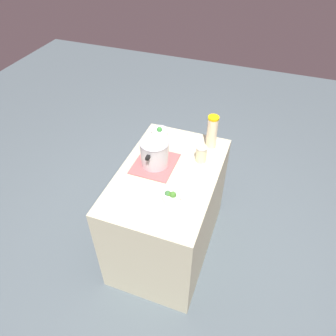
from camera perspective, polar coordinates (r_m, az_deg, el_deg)
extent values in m
plane|color=#49565C|center=(2.98, 0.00, -13.45)|extent=(8.00, 8.00, 0.00)
cube|color=#B5B292|center=(2.63, 0.00, -7.99)|extent=(1.10, 0.71, 0.88)
cube|color=#BD5252|center=(2.38, -2.37, 0.80)|extent=(0.34, 0.30, 0.01)
cylinder|color=#B7B7BC|center=(2.31, -2.44, 2.68)|extent=(0.21, 0.21, 0.19)
torus|color=#99999E|center=(2.25, -2.51, 4.59)|extent=(0.22, 0.22, 0.01)
cube|color=black|center=(2.19, -3.67, 1.87)|extent=(0.04, 0.02, 0.02)
cube|color=black|center=(2.37, -1.37, 5.47)|extent=(0.04, 0.02, 0.02)
cylinder|color=beige|center=(2.50, 7.93, 6.30)|extent=(0.08, 0.08, 0.26)
cylinder|color=#EBB70B|center=(2.42, 8.23, 8.96)|extent=(0.08, 0.08, 0.02)
ellipsoid|color=yellow|center=(2.47, 8.15, 7.78)|extent=(0.04, 0.04, 0.01)
cylinder|color=beige|center=(2.39, 6.00, 2.45)|extent=(0.08, 0.08, 0.12)
cylinder|color=#B2AD99|center=(2.35, 6.11, 3.64)|extent=(0.09, 0.09, 0.01)
cylinder|color=silver|center=(2.11, 0.64, -5.27)|extent=(0.13, 0.13, 0.05)
ellipsoid|color=#386F1E|center=(2.09, 0.24, -4.82)|extent=(0.04, 0.04, 0.04)
ellipsoid|color=#3D7427|center=(2.08, 0.92, -4.89)|extent=(0.05, 0.05, 0.05)
ellipsoid|color=#366834|center=(2.10, -0.05, -4.68)|extent=(0.04, 0.04, 0.05)
cylinder|color=silver|center=(2.66, -1.57, 6.52)|extent=(0.14, 0.14, 0.05)
ellipsoid|color=#2F782F|center=(2.64, -1.55, 6.90)|extent=(0.05, 0.05, 0.05)
ellipsoid|color=#1F7824|center=(2.65, -1.62, 6.82)|extent=(0.04, 0.04, 0.05)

